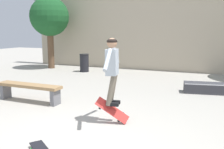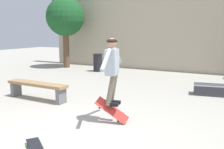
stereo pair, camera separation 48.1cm
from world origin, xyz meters
name	(u,v)px [view 2 (the right image)]	position (x,y,z in m)	size (l,w,h in m)	color
ground_plane	(79,136)	(0.00, 0.00, 0.00)	(40.00, 40.00, 0.00)	#A39E93
building_backdrop	(183,26)	(-0.02, 8.60, 2.17)	(15.58, 0.52, 5.10)	#B7A88E
tree_left	(65,18)	(-5.85, 7.11, 2.65)	(2.01, 2.01, 3.70)	brown
park_bench	(37,87)	(-2.54, 1.53, 0.37)	(2.00, 0.40, 0.50)	#99754C
trash_bin	(98,62)	(-3.64, 6.73, 0.46)	(0.47, 0.47, 0.87)	black
skater	(112,66)	(0.22, 0.91, 1.24)	(0.34, 1.30, 1.41)	#9EA8B2
skateboard_flipping	(112,110)	(0.25, 0.86, 0.29)	(0.68, 0.35, 0.57)	red
skateboard_resting	(36,148)	(-0.25, -0.86, 0.07)	(0.76, 0.63, 0.08)	black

